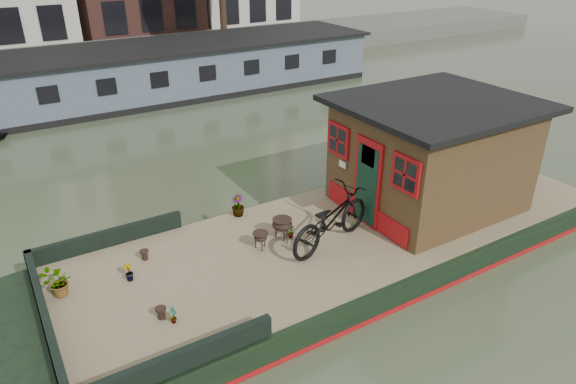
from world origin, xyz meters
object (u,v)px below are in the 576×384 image
bicycle (331,219)px  brazier_front (282,229)px  cabin (431,153)px  potted_plant_a (291,230)px  brazier_rear (261,241)px

bicycle → brazier_front: size_ratio=4.86×
bicycle → cabin: bearing=-99.4°
bicycle → brazier_front: bearing=30.0°
cabin → potted_plant_a: cabin is taller
cabin → brazier_rear: cabin is taller
brazier_rear → cabin: bearing=-3.6°
potted_plant_a → brazier_rear: size_ratio=0.98×
bicycle → potted_plant_a: (-0.54, 0.61, -0.40)m
brazier_front → brazier_rear: bearing=-168.6°
brazier_rear → brazier_front: bearing=11.4°
potted_plant_a → brazier_rear: bearing=-176.5°
cabin → brazier_front: bearing=174.1°
potted_plant_a → brazier_rear: brazier_rear is taller
cabin → bicycle: bearing=-173.9°
cabin → potted_plant_a: (-3.44, 0.30, -1.05)m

